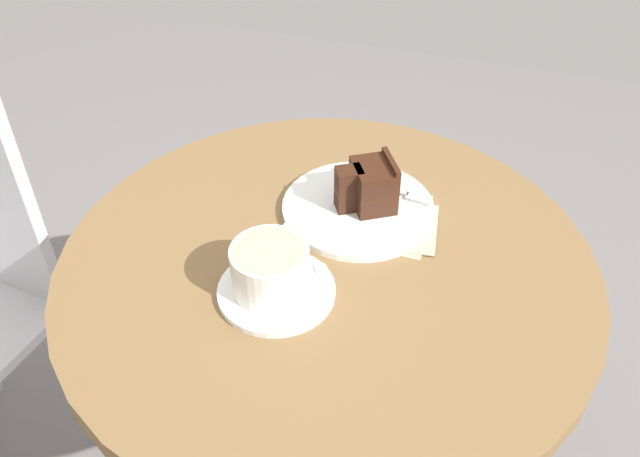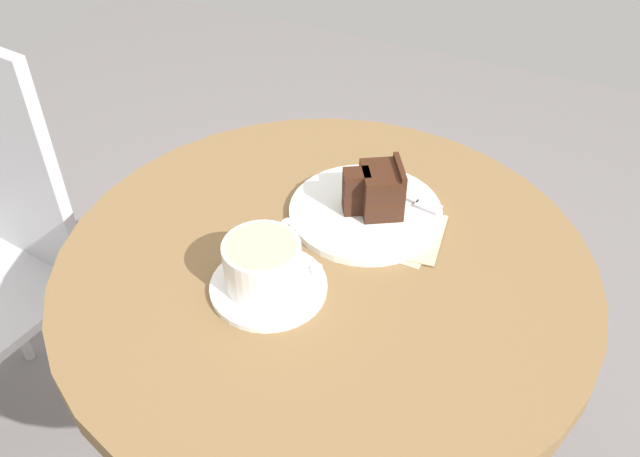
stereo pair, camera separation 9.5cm
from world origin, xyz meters
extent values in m
cylinder|color=brown|center=(0.00, 0.00, 0.72)|extent=(0.77, 0.77, 0.03)
cylinder|color=#B7B7BC|center=(0.00, 0.00, 0.36)|extent=(0.07, 0.07, 0.69)
cylinder|color=white|center=(-0.08, 0.05, 0.75)|extent=(0.16, 0.16, 0.01)
cylinder|color=white|center=(-0.08, 0.05, 0.78)|extent=(0.10, 0.10, 0.07)
cylinder|color=#D6B789|center=(-0.08, 0.05, 0.82)|extent=(0.09, 0.09, 0.00)
torus|color=white|center=(-0.02, 0.05, 0.78)|extent=(0.06, 0.01, 0.06)
cube|color=#B7B7BC|center=(-0.03, 0.04, 0.75)|extent=(0.01, 0.08, 0.00)
ellipsoid|color=#B7B7BC|center=(-0.03, 0.00, 0.75)|extent=(0.02, 0.02, 0.00)
cylinder|color=white|center=(0.12, -0.01, 0.75)|extent=(0.23, 0.23, 0.01)
cube|color=#381E14|center=(0.13, -0.03, 0.77)|extent=(0.09, 0.09, 0.03)
cube|color=#381E14|center=(0.11, 0.00, 0.77)|extent=(0.05, 0.05, 0.03)
cube|color=#381C0F|center=(0.13, -0.03, 0.79)|extent=(0.09, 0.09, 0.01)
cube|color=#381C0F|center=(0.11, 0.00, 0.79)|extent=(0.05, 0.05, 0.01)
cube|color=#381E14|center=(0.13, -0.03, 0.80)|extent=(0.09, 0.09, 0.03)
cube|color=#381E14|center=(0.11, 0.00, 0.80)|extent=(0.05, 0.05, 0.03)
cube|color=#381C0F|center=(0.13, -0.03, 0.82)|extent=(0.09, 0.09, 0.01)
cube|color=#381C0F|center=(0.11, 0.00, 0.82)|extent=(0.05, 0.05, 0.01)
cube|color=#381C0F|center=(0.14, -0.05, 0.79)|extent=(0.06, 0.04, 0.08)
cube|color=#B7B7BC|center=(0.17, -0.02, 0.76)|extent=(0.02, 0.12, 0.00)
cube|color=#B7B7BC|center=(0.16, -0.10, 0.76)|extent=(0.03, 0.04, 0.00)
cube|color=tan|center=(0.10, -0.06, 0.74)|extent=(0.13, 0.13, 0.00)
cube|color=tan|center=(0.10, -0.08, 0.74)|extent=(0.13, 0.13, 0.00)
cylinder|color=#BCBCC1|center=(0.06, 0.87, 0.22)|extent=(0.02, 0.02, 0.44)
cylinder|color=#BCBCC1|center=(0.02, 0.55, 0.22)|extent=(0.02, 0.02, 0.44)
camera|label=1|loc=(-0.67, -0.20, 1.40)|focal=38.00mm
camera|label=2|loc=(-0.64, -0.29, 1.40)|focal=38.00mm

